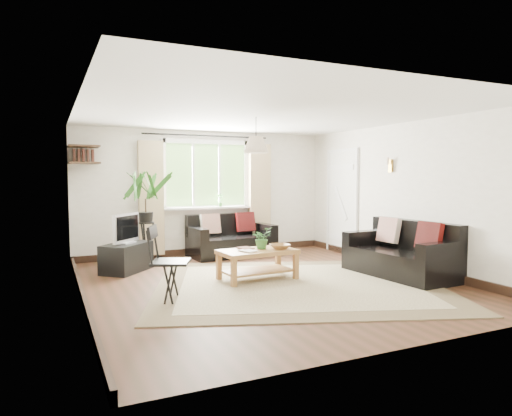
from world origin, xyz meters
name	(u,v)px	position (x,y,z in m)	size (l,w,h in m)	color
floor	(268,283)	(0.00, 0.00, 0.00)	(5.50, 5.50, 0.00)	#321E10
ceiling	(268,113)	(0.00, 0.00, 2.40)	(5.50, 5.50, 0.00)	white
wall_back	(206,193)	(0.00, 2.75, 1.20)	(5.00, 0.02, 2.40)	silver
wall_front	(408,214)	(0.00, -2.75, 1.20)	(5.00, 0.02, 2.40)	silver
wall_left	(79,204)	(-2.50, 0.00, 1.20)	(0.02, 5.50, 2.40)	silver
wall_right	(404,196)	(2.50, 0.00, 1.20)	(0.02, 5.50, 2.40)	silver
rug	(298,284)	(0.32, -0.30, 0.01)	(3.90, 3.34, 0.02)	beige
window	(207,175)	(0.00, 2.71, 1.55)	(2.50, 0.16, 2.16)	white
door	(342,203)	(2.47, 1.70, 1.00)	(0.06, 0.96, 2.06)	silver
corner_shelf	(84,155)	(-2.25, 2.50, 1.89)	(0.50, 0.50, 0.34)	black
pendant_lamp	(256,141)	(0.00, 0.40, 2.05)	(0.36, 0.36, 0.54)	beige
wall_sconce	(389,163)	(2.43, 0.30, 1.74)	(0.12, 0.12, 0.28)	beige
sofa_back	(232,236)	(0.36, 2.29, 0.38)	(1.60, 0.80, 0.75)	black
sofa_right	(400,250)	(2.01, -0.45, 0.40)	(0.85, 1.70, 0.80)	black
coffee_table	(257,265)	(-0.06, 0.21, 0.23)	(1.11, 0.60, 0.45)	brown
table_plant	(262,238)	(0.03, 0.27, 0.61)	(0.29, 0.25, 0.32)	#336829
bowl	(280,247)	(0.26, 0.13, 0.49)	(0.29, 0.29, 0.07)	brown
book_a	(243,251)	(-0.34, 0.09, 0.46)	(0.18, 0.24, 0.02)	white
book_b	(240,249)	(-0.29, 0.32, 0.47)	(0.18, 0.25, 0.02)	#522D21
tv_stand	(127,257)	(-1.71, 1.64, 0.23)	(0.85, 0.48, 0.46)	black
tv	(126,228)	(-1.71, 1.64, 0.71)	(0.65, 0.22, 0.50)	#A5A5AA
palm_stand	(146,218)	(-1.32, 2.03, 0.81)	(0.63, 0.63, 1.61)	black
folding_chair	(171,263)	(-1.49, -0.35, 0.46)	(0.48, 0.48, 0.93)	black
sill_plant	(220,200)	(0.25, 2.63, 1.06)	(0.14, 0.10, 0.27)	#2D6023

